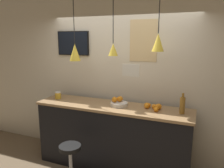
{
  "coord_description": "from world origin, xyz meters",
  "views": [
    {
      "loc": [
        1.26,
        -2.48,
        2.13
      ],
      "look_at": [
        0.0,
        0.6,
        1.43
      ],
      "focal_mm": 35.0,
      "sensor_mm": 36.0,
      "label": 1
    }
  ],
  "objects_px": {
    "juice_bottle": "(182,105)",
    "mounted_tv": "(73,43)",
    "spread_jar": "(58,95)",
    "fruit_bowl": "(119,102)",
    "bar_stool": "(71,160)"
  },
  "relations": [
    {
      "from": "juice_bottle",
      "to": "mounted_tv",
      "type": "relative_size",
      "value": 0.48
    },
    {
      "from": "bar_stool",
      "to": "mounted_tv",
      "type": "xyz_separation_m",
      "value": [
        -0.52,
        1.01,
        1.65
      ]
    },
    {
      "from": "fruit_bowl",
      "to": "spread_jar",
      "type": "relative_size",
      "value": 2.3
    },
    {
      "from": "juice_bottle",
      "to": "spread_jar",
      "type": "bearing_deg",
      "value": -180.0
    },
    {
      "from": "fruit_bowl",
      "to": "mounted_tv",
      "type": "distance_m",
      "value": 1.4
    },
    {
      "from": "bar_stool",
      "to": "fruit_bowl",
      "type": "height_order",
      "value": "fruit_bowl"
    },
    {
      "from": "bar_stool",
      "to": "juice_bottle",
      "type": "xyz_separation_m",
      "value": [
        1.45,
        0.67,
        0.82
      ]
    },
    {
      "from": "bar_stool",
      "to": "spread_jar",
      "type": "distance_m",
      "value": 1.2
    },
    {
      "from": "spread_jar",
      "to": "mounted_tv",
      "type": "relative_size",
      "value": 0.19
    },
    {
      "from": "juice_bottle",
      "to": "fruit_bowl",
      "type": "bearing_deg",
      "value": 179.23
    },
    {
      "from": "fruit_bowl",
      "to": "bar_stool",
      "type": "bearing_deg",
      "value": -125.71
    },
    {
      "from": "juice_bottle",
      "to": "spread_jar",
      "type": "relative_size",
      "value": 2.51
    },
    {
      "from": "fruit_bowl",
      "to": "juice_bottle",
      "type": "distance_m",
      "value": 0.96
    },
    {
      "from": "spread_jar",
      "to": "bar_stool",
      "type": "bearing_deg",
      "value": -45.58
    },
    {
      "from": "juice_bottle",
      "to": "mounted_tv",
      "type": "bearing_deg",
      "value": 170.21
    }
  ]
}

